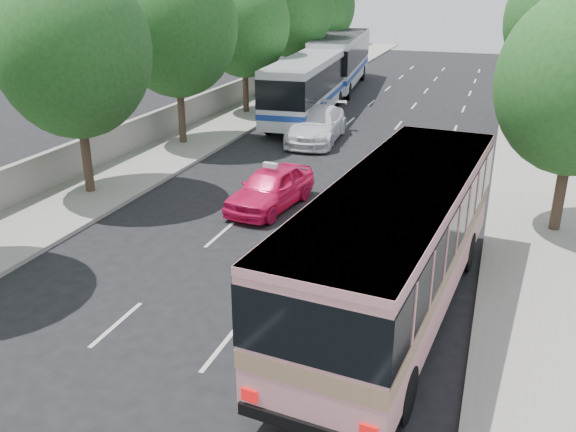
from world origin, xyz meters
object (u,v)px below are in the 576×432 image
at_px(pink_taxi, 271,188).
at_px(tour_coach_front, 308,83).
at_px(pink_bus, 398,234).
at_px(tour_coach_rear, 341,56).
at_px(white_pickup, 317,125).

relative_size(pink_taxi, tour_coach_front, 0.37).
xyz_separation_m(pink_bus, tour_coach_rear, (-9.95, 32.19, 0.15)).
relative_size(tour_coach_front, tour_coach_rear, 0.92).
height_order(pink_bus, white_pickup, pink_bus).
distance_m(pink_bus, tour_coach_front, 22.86).
height_order(white_pickup, tour_coach_front, tour_coach_front).
bearing_deg(white_pickup, pink_bus, -70.58).
bearing_deg(pink_taxi, tour_coach_front, 110.37).
bearing_deg(pink_bus, white_pickup, 118.50).
distance_m(white_pickup, tour_coach_rear, 16.33).
bearing_deg(tour_coach_rear, tour_coach_front, -91.55).
relative_size(pink_taxi, white_pickup, 0.77).
height_order(pink_taxi, tour_coach_rear, tour_coach_rear).
relative_size(pink_bus, tour_coach_rear, 0.85).
bearing_deg(white_pickup, pink_taxi, -86.75).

